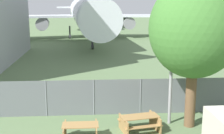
{
  "coord_description": "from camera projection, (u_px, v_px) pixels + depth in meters",
  "views": [
    {
      "loc": [
        -0.13,
        -4.84,
        6.19
      ],
      "look_at": [
        1.19,
        14.26,
        2.0
      ],
      "focal_mm": 50.0,
      "sensor_mm": 36.0,
      "label": 1
    }
  ],
  "objects": [
    {
      "name": "airplane",
      "position": [
        86.0,
        13.0,
        48.12
      ],
      "size": [
        31.01,
        39.2,
        12.81
      ],
      "rotation": [
        0.0,
        0.0,
        -1.49
      ],
      "color": "white",
      "rests_on": "ground"
    },
    {
      "name": "picnic_bench_open_grass",
      "position": [
        80.0,
        131.0,
        13.84
      ],
      "size": [
        1.61,
        1.4,
        0.76
      ],
      "rotation": [
        0.0,
        0.0,
        0.0
      ],
      "color": "#A37A47",
      "rests_on": "ground"
    },
    {
      "name": "tree_left_of_cabin",
      "position": [
        194.0,
        29.0,
        14.51
      ],
      "size": [
        4.27,
        4.27,
        7.2
      ],
      "color": "brown",
      "rests_on": "ground"
    },
    {
      "name": "light_mast",
      "position": [
        173.0,
        25.0,
        14.81
      ],
      "size": [
        0.44,
        0.44,
        8.22
      ],
      "color": "#99999E",
      "rests_on": "ground"
    },
    {
      "name": "picnic_bench_near_cabin",
      "position": [
        140.0,
        122.0,
        14.84
      ],
      "size": [
        2.05,
        1.73,
        0.76
      ],
      "rotation": [
        0.0,
        0.0,
        0.2
      ],
      "color": "#A37A47",
      "rests_on": "ground"
    },
    {
      "name": "perimeter_fence",
      "position": [
        94.0,
        98.0,
        16.82
      ],
      "size": [
        56.07,
        0.07,
        1.97
      ],
      "color": "slate",
      "rests_on": "ground"
    }
  ]
}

